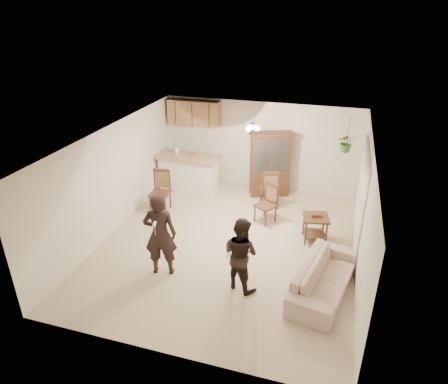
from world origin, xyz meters
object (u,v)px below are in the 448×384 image
(chair_bar, at_px, (160,200))
(chair_hutch_right, at_px, (269,195))
(child, at_px, (241,257))
(china_hutch, at_px, (270,165))
(sofa, at_px, (325,275))
(chair_hutch_left, at_px, (265,211))
(side_table, at_px, (315,228))
(adult, at_px, (160,234))

(chair_bar, xyz_separation_m, chair_hutch_right, (2.65, 1.07, -0.00))
(child, relative_size, china_hutch, 0.75)
(chair_hutch_right, bearing_deg, sofa, 99.87)
(chair_hutch_left, bearing_deg, chair_bar, -146.07)
(child, bearing_deg, chair_hutch_left, -65.41)
(sofa, distance_m, chair_hutch_right, 3.54)
(china_hutch, distance_m, side_table, 2.60)
(child, bearing_deg, chair_bar, -17.09)
(chair_hutch_left, relative_size, chair_hutch_right, 0.92)
(side_table, xyz_separation_m, chair_bar, (-3.97, 0.31, -0.02))
(sofa, xyz_separation_m, side_table, (-0.34, 1.76, -0.05))
(china_hutch, relative_size, side_table, 2.63)
(side_table, relative_size, chair_hutch_right, 0.64)
(adult, relative_size, chair_hutch_right, 1.69)
(china_hutch, distance_m, chair_hutch_left, 1.68)
(sofa, bearing_deg, side_table, 22.71)
(sofa, relative_size, chair_hutch_right, 1.76)
(side_table, xyz_separation_m, chair_hutch_right, (-1.32, 1.38, -0.02))
(chair_bar, distance_m, chair_hutch_right, 2.86)
(adult, bearing_deg, chair_hutch_left, -136.40)
(chair_bar, bearing_deg, china_hutch, 31.92)
(adult, xyz_separation_m, china_hutch, (1.36, 4.16, -0.01))
(child, height_order, chair_bar, child)
(adult, relative_size, chair_bar, 1.66)
(sofa, xyz_separation_m, china_hutch, (-1.79, 3.84, 0.52))
(chair_hutch_left, bearing_deg, adult, -91.53)
(sofa, xyz_separation_m, chair_hutch_left, (-1.58, 2.28, -0.09))
(sofa, bearing_deg, china_hutch, 36.90)
(sofa, distance_m, chair_bar, 4.77)
(sofa, relative_size, chair_hutch_left, 1.91)
(sofa, bearing_deg, chair_bar, 76.20)
(child, height_order, side_table, child)
(chair_hutch_left, bearing_deg, china_hutch, 127.10)
(child, relative_size, side_table, 1.97)
(china_hutch, relative_size, chair_bar, 1.67)
(adult, relative_size, china_hutch, 1.00)
(china_hutch, bearing_deg, chair_hutch_left, -103.40)
(child, bearing_deg, china_hutch, -62.89)
(adult, bearing_deg, child, 165.09)
(sofa, relative_size, chair_bar, 1.73)
(chair_hutch_left, bearing_deg, sofa, -25.86)
(sofa, distance_m, china_hutch, 4.26)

